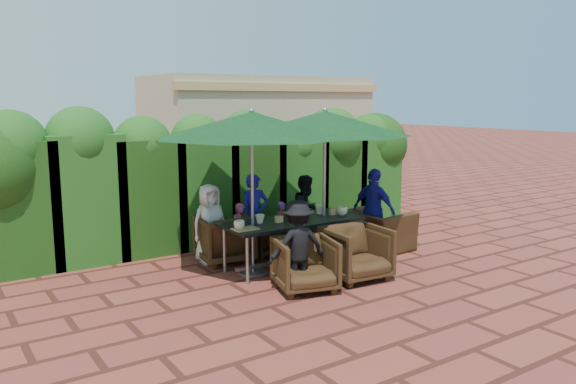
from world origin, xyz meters
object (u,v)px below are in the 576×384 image
dining_table (292,225)px  chair_far_left (224,236)px  umbrella_left (252,125)px  chair_far_right (301,225)px  chair_end_right (379,224)px  chair_near_right (356,250)px  umbrella_right (325,123)px  chair_far_mid (260,235)px  chair_near_left (305,262)px

dining_table → chair_far_left: bearing=131.6°
umbrella_left → chair_far_left: (-0.08, 0.77, -1.80)m
dining_table → chair_far_left: chair_far_left is taller
chair_far_right → chair_end_right: 1.40m
chair_near_right → umbrella_right: bearing=85.2°
umbrella_right → chair_far_mid: bearing=127.8°
dining_table → umbrella_left: bearing=174.3°
dining_table → chair_near_right: bearing=-66.0°
umbrella_left → chair_end_right: bearing=-0.4°
umbrella_right → chair_near_right: umbrella_right is taller
chair_far_right → chair_near_right: (-0.46, -2.06, 0.07)m
chair_far_left → chair_end_right: chair_end_right is taller
chair_far_mid → chair_end_right: size_ratio=0.66×
umbrella_right → chair_far_right: bearing=75.2°
chair_far_left → chair_far_right: size_ratio=1.17×
chair_far_right → chair_near_right: chair_near_right is taller
chair_far_left → chair_near_left: bearing=105.9°
umbrella_left → chair_far_right: (1.57, 1.00, -1.86)m
chair_near_left → chair_far_mid: bearing=93.6°
chair_far_mid → chair_near_right: 1.95m
chair_far_left → umbrella_right: bearing=156.0°
chair_near_left → chair_end_right: chair_end_right is taller
umbrella_left → chair_near_left: size_ratio=3.54×
chair_far_left → chair_far_mid: 0.70m
chair_far_mid → chair_far_right: (0.96, 0.18, 0.01)m
chair_far_mid → chair_near_left: size_ratio=0.86×
chair_near_left → chair_far_left: bearing=114.8°
chair_end_right → dining_table: bearing=88.5°
umbrella_right → chair_near_right: 2.06m
umbrella_right → chair_far_right: umbrella_right is taller
chair_far_left → chair_end_right: 2.72m
umbrella_right → dining_table: bearing=-178.5°
umbrella_right → chair_near_right: size_ratio=3.16×
chair_far_mid → chair_end_right: (1.91, -0.84, 0.11)m
umbrella_left → chair_end_right: (2.52, -0.02, -1.76)m
chair_near_left → chair_end_right: bearing=40.0°
chair_far_mid → chair_far_right: size_ratio=0.96×
dining_table → chair_far_mid: size_ratio=3.20×
umbrella_left → chair_far_left: size_ratio=3.38×
chair_far_mid → umbrella_right: bearing=112.1°
umbrella_left → chair_far_mid: umbrella_left is taller
umbrella_left → chair_end_right: 3.07m
umbrella_right → chair_near_right: (-0.18, -1.01, -1.79)m
chair_far_left → chair_near_left: size_ratio=1.05×
chair_far_right → chair_near_left: 2.47m
umbrella_left → chair_far_left: umbrella_left is taller
dining_table → chair_far_right: dining_table is taller
chair_near_right → chair_near_left: bearing=-175.4°
umbrella_left → chair_far_mid: size_ratio=4.12×
umbrella_right → chair_far_mid: size_ratio=3.93×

